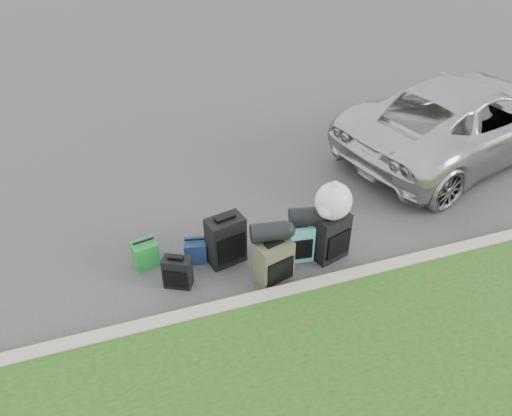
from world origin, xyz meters
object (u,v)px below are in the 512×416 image
object	(u,v)px
suitcase_teal	(298,242)
tote_green	(145,254)
suitcase_small_black	(178,272)
suitcase_olive	(274,262)
suitcase_large_black_right	(331,237)
tote_navy	(196,251)
suv	(465,118)
suitcase_large_black_left	(226,240)

from	to	relation	value
suitcase_teal	tote_green	distance (m)	2.04
suitcase_small_black	suitcase_olive	xyz separation A→B (m)	(1.17, -0.31, 0.09)
suitcase_olive	suitcase_small_black	bearing A→B (deg)	150.64
suitcase_olive	suitcase_large_black_right	distance (m)	0.91
tote_navy	suitcase_large_black_right	bearing A→B (deg)	-3.72
suv	suitcase_olive	world-z (taller)	suv
suitcase_teal	tote_green	xyz separation A→B (m)	(-1.97, 0.52, -0.10)
suitcase_small_black	suitcase_large_black_right	bearing A→B (deg)	23.77
suitcase_olive	suitcase_large_black_right	xyz separation A→B (m)	(0.89, 0.20, 0.03)
suv	suitcase_teal	xyz separation A→B (m)	(-3.87, -1.77, -0.40)
suitcase_small_black	tote_green	world-z (taller)	suitcase_small_black
suitcase_olive	tote_green	distance (m)	1.72
suv	suitcase_small_black	bearing A→B (deg)	92.22
suitcase_large_black_left	suitcase_teal	world-z (taller)	suitcase_large_black_left
suitcase_small_black	tote_green	size ratio (longest dim) A/B	1.22
suitcase_teal	suitcase_olive	bearing A→B (deg)	-138.37
suv	suitcase_olive	xyz separation A→B (m)	(-4.33, -2.08, -0.36)
suitcase_olive	suv	bearing A→B (deg)	10.95
suv	suitcase_large_black_right	distance (m)	3.94
suitcase_large_black_right	tote_navy	distance (m)	1.82
suitcase_large_black_left	suitcase_olive	distance (m)	0.73
suv	tote_navy	xyz separation A→B (m)	(-5.19, -1.37, -0.52)
suitcase_large_black_right	suitcase_small_black	bearing A→B (deg)	160.29
suitcase_teal	suitcase_large_black_right	distance (m)	0.44
suv	suitcase_teal	distance (m)	4.27
suv	suitcase_large_black_left	bearing A→B (deg)	91.88
suitcase_large_black_left	suitcase_large_black_right	xyz separation A→B (m)	(1.35, -0.37, -0.01)
suv	suitcase_large_black_right	world-z (taller)	suv
suv	suitcase_large_black_left	world-z (taller)	suv
suitcase_olive	tote_navy	xyz separation A→B (m)	(-0.85, 0.71, -0.15)
suitcase_olive	tote_navy	bearing A→B (deg)	125.68
suitcase_large_black_right	tote_navy	size ratio (longest dim) A/B	2.20
suitcase_large_black_left	tote_navy	distance (m)	0.45
suv	suitcase_large_black_right	bearing A→B (deg)	102.97
suitcase_large_black_right	suitcase_teal	bearing A→B (deg)	148.69
suitcase_small_black	suitcase_olive	world-z (taller)	suitcase_olive
suv	tote_navy	bearing A→B (deg)	89.20
suitcase_olive	suitcase_large_black_right	size ratio (longest dim) A/B	0.90
suv	suitcase_large_black_right	size ratio (longest dim) A/B	7.05
suv	suitcase_large_black_left	distance (m)	5.04
suitcase_large_black_left	tote_navy	bearing A→B (deg)	147.46
suv	suitcase_large_black_left	size ratio (longest dim) A/B	6.94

